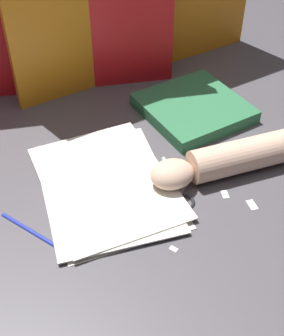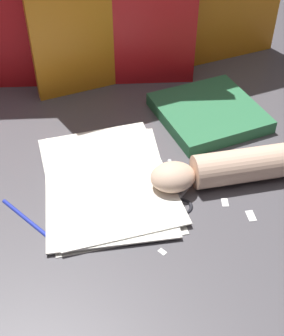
% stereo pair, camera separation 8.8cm
% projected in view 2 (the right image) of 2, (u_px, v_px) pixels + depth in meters
% --- Properties ---
extents(ground_plane, '(6.00, 6.00, 0.00)m').
position_uv_depth(ground_plane, '(151.00, 193.00, 0.91)').
color(ground_plane, '#4C494F').
extents(paper_stack, '(0.26, 0.34, 0.01)m').
position_uv_depth(paper_stack, '(107.00, 182.00, 0.93)').
color(paper_stack, white).
rests_on(paper_stack, ground_plane).
extents(book_closed, '(0.26, 0.26, 0.03)m').
position_uv_depth(book_closed, '(209.00, 113.00, 1.09)').
color(book_closed, '#2D7247').
rests_on(book_closed, ground_plane).
extents(scissors, '(0.13, 0.16, 0.01)m').
position_uv_depth(scissors, '(180.00, 193.00, 0.91)').
color(scissors, silver).
rests_on(scissors, ground_plane).
extents(hand_forearm, '(0.33, 0.08, 0.07)m').
position_uv_depth(hand_forearm, '(236.00, 167.00, 0.92)').
color(hand_forearm, beige).
rests_on(hand_forearm, ground_plane).
extents(paper_scrap_near, '(0.02, 0.02, 0.00)m').
position_uv_depth(paper_scrap_near, '(225.00, 202.00, 0.89)').
color(paper_scrap_near, white).
rests_on(paper_scrap_near, ground_plane).
extents(paper_scrap_mid, '(0.02, 0.03, 0.00)m').
position_uv_depth(paper_scrap_mid, '(251.00, 216.00, 0.87)').
color(paper_scrap_mid, white).
rests_on(paper_scrap_mid, ground_plane).
extents(paper_scrap_far, '(0.02, 0.02, 0.00)m').
position_uv_depth(paper_scrap_far, '(162.00, 252.00, 0.81)').
color(paper_scrap_far, white).
rests_on(paper_scrap_far, ground_plane).
extents(pen, '(0.09, 0.12, 0.01)m').
position_uv_depth(pen, '(27.00, 219.00, 0.86)').
color(pen, '#2333B2').
rests_on(pen, ground_plane).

